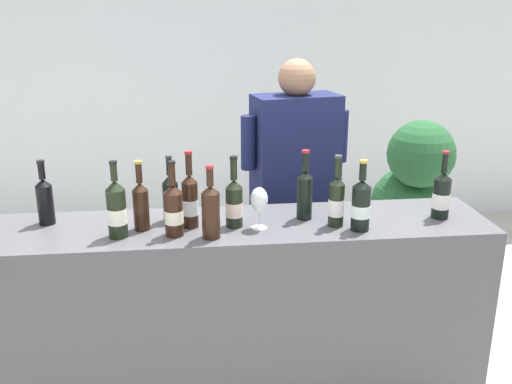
# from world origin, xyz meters

# --- Properties ---
(wall_back) EXTENTS (8.00, 0.10, 2.80)m
(wall_back) POSITION_xyz_m (0.00, 2.60, 1.40)
(wall_back) COLOR silver
(wall_back) RESTS_ON ground_plane
(counter) EXTENTS (2.29, 0.51, 0.98)m
(counter) POSITION_xyz_m (0.00, 0.00, 0.49)
(counter) COLOR #4C4C51
(counter) RESTS_ON ground_plane
(wine_bottle_0) EXTENTS (0.07, 0.07, 0.33)m
(wine_bottle_0) POSITION_xyz_m (0.41, -0.07, 1.10)
(wine_bottle_0) COLOR black
(wine_bottle_0) RESTS_ON counter
(wine_bottle_1) EXTENTS (0.07, 0.07, 0.35)m
(wine_bottle_1) POSITION_xyz_m (-0.24, -0.01, 1.11)
(wine_bottle_1) COLOR black
(wine_bottle_1) RESTS_ON counter
(wine_bottle_2) EXTENTS (0.08, 0.08, 0.34)m
(wine_bottle_2) POSITION_xyz_m (-0.55, -0.10, 1.11)
(wine_bottle_2) COLOR black
(wine_bottle_2) RESTS_ON counter
(wine_bottle_3) EXTENTS (0.07, 0.07, 0.31)m
(wine_bottle_3) POSITION_xyz_m (-0.33, 0.07, 1.10)
(wine_bottle_3) COLOR black
(wine_bottle_3) RESTS_ON counter
(wine_bottle_4) EXTENTS (0.08, 0.08, 0.33)m
(wine_bottle_4) POSITION_xyz_m (-0.04, -0.03, 1.10)
(wine_bottle_4) COLOR black
(wine_bottle_4) RESTS_ON counter
(wine_bottle_5) EXTENTS (0.08, 0.08, 0.32)m
(wine_bottle_5) POSITION_xyz_m (0.93, -0.03, 1.09)
(wine_bottle_5) COLOR black
(wine_bottle_5) RESTS_ON counter
(wine_bottle_6) EXTENTS (0.08, 0.08, 0.32)m
(wine_bottle_6) POSITION_xyz_m (-0.15, -0.15, 1.11)
(wine_bottle_6) COLOR black
(wine_bottle_6) RESTS_ON counter
(wine_bottle_7) EXTENTS (0.08, 0.08, 0.33)m
(wine_bottle_7) POSITION_xyz_m (-0.31, -0.11, 1.10)
(wine_bottle_7) COLOR black
(wine_bottle_7) RESTS_ON counter
(wine_bottle_8) EXTENTS (0.07, 0.07, 0.32)m
(wine_bottle_8) POSITION_xyz_m (-0.46, -0.02, 1.10)
(wine_bottle_8) COLOR black
(wine_bottle_8) RESTS_ON counter
(wine_bottle_9) EXTENTS (0.07, 0.07, 0.33)m
(wine_bottle_9) POSITION_xyz_m (0.29, 0.03, 1.11)
(wine_bottle_9) COLOR black
(wine_bottle_9) RESTS_ON counter
(wine_bottle_10) EXTENTS (0.07, 0.07, 0.30)m
(wine_bottle_10) POSITION_xyz_m (-0.90, 0.10, 1.10)
(wine_bottle_10) COLOR black
(wine_bottle_10) RESTS_ON counter
(wine_bottle_11) EXTENTS (0.08, 0.08, 0.32)m
(wine_bottle_11) POSITION_xyz_m (0.51, -0.13, 1.10)
(wine_bottle_11) COLOR black
(wine_bottle_11) RESTS_ON counter
(wine_glass) EXTENTS (0.08, 0.08, 0.19)m
(wine_glass) POSITION_xyz_m (0.07, -0.07, 1.11)
(wine_glass) COLOR silver
(wine_glass) RESTS_ON counter
(person_server) EXTENTS (0.61, 0.32, 1.68)m
(person_server) POSITION_xyz_m (0.34, 0.54, 0.81)
(person_server) COLOR black
(person_server) RESTS_ON ground_plane
(potted_shrub) EXTENTS (0.47, 0.63, 1.25)m
(potted_shrub) POSITION_xyz_m (1.24, 1.09, 0.73)
(potted_shrub) COLOR brown
(potted_shrub) RESTS_ON ground_plane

